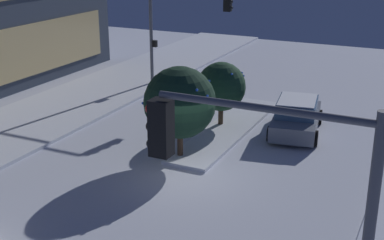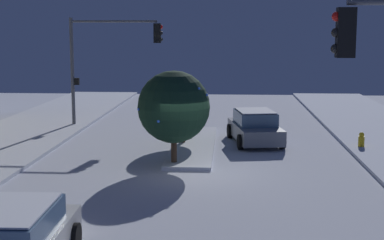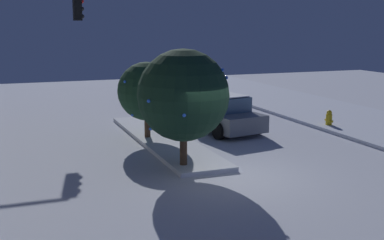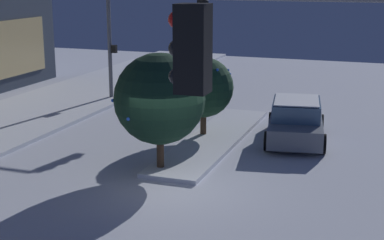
# 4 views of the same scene
# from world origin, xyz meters

# --- Properties ---
(ground) EXTENTS (52.00, 52.00, 0.00)m
(ground) POSITION_xyz_m (0.00, 0.00, 0.00)
(ground) COLOR silver
(median_strip) EXTENTS (9.00, 1.80, 0.14)m
(median_strip) POSITION_xyz_m (4.68, 0.34, 0.07)
(median_strip) COLOR silver
(median_strip) RESTS_ON ground
(car_near) EXTENTS (4.53, 2.56, 1.49)m
(car_near) POSITION_xyz_m (5.73, -2.36, 0.71)
(car_near) COLOR slate
(car_near) RESTS_ON ground
(traffic_light_corner_far_right) EXTENTS (0.32, 4.88, 5.71)m
(traffic_light_corner_far_right) POSITION_xyz_m (9.76, 5.12, 3.96)
(traffic_light_corner_far_right) COLOR #565960
(traffic_light_corner_far_right) RESTS_ON ground
(traffic_light_corner_near_left) EXTENTS (0.32, 3.90, 5.78)m
(traffic_light_corner_near_left) POSITION_xyz_m (-8.31, -5.55, 3.95)
(traffic_light_corner_near_left) COLOR #565960
(traffic_light_corner_near_left) RESTS_ON ground
(decorated_tree_median) EXTENTS (2.70, 2.70, 3.58)m
(decorated_tree_median) POSITION_xyz_m (1.02, 0.86, 2.23)
(decorated_tree_median) COLOR #473323
(decorated_tree_median) RESTS_ON ground
(decorated_tree_left_of_median) EXTENTS (2.15, 2.15, 2.93)m
(decorated_tree_left_of_median) POSITION_xyz_m (4.98, 0.85, 1.85)
(decorated_tree_left_of_median) COLOR #473323
(decorated_tree_left_of_median) RESTS_ON ground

